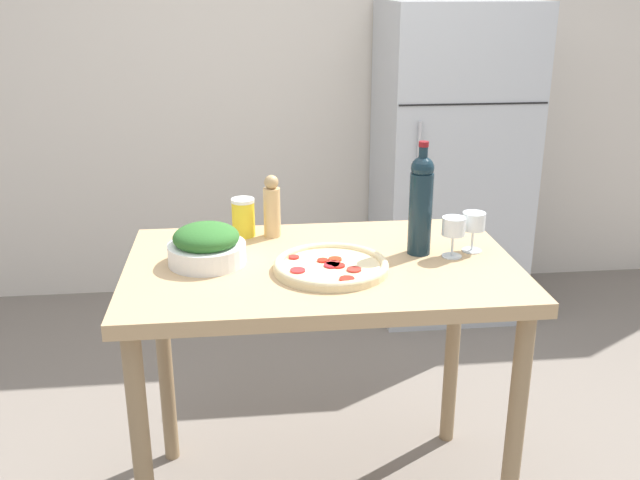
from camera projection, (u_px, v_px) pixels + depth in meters
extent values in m
cube|color=silver|center=(281.00, 71.00, 4.03)|extent=(6.40, 0.06, 2.60)
cube|color=#B7BCC1|center=(449.00, 162.00, 3.91)|extent=(0.76, 0.70, 1.69)
cube|color=black|center=(474.00, 104.00, 3.45)|extent=(0.74, 0.01, 0.01)
cylinder|color=#B2B2B7|center=(417.00, 197.00, 3.57)|extent=(0.02, 0.02, 0.76)
cube|color=tan|center=(321.00, 269.00, 2.27)|extent=(1.23, 0.78, 0.05)
cylinder|color=#967A55|center=(143.00, 468.00, 2.06)|extent=(0.06, 0.06, 0.89)
cylinder|color=#967A55|center=(514.00, 442.00, 2.18)|extent=(0.06, 0.06, 0.89)
cylinder|color=#967A55|center=(164.00, 357.00, 2.67)|extent=(0.06, 0.06, 0.89)
cylinder|color=#967A55|center=(453.00, 342.00, 2.79)|extent=(0.06, 0.06, 0.89)
cylinder|color=#142833|center=(420.00, 214.00, 2.29)|extent=(0.08, 0.08, 0.27)
sphere|color=#142833|center=(423.00, 168.00, 2.24)|extent=(0.07, 0.07, 0.07)
cylinder|color=#142833|center=(423.00, 157.00, 2.23)|extent=(0.03, 0.03, 0.07)
cylinder|color=maroon|center=(424.00, 144.00, 2.21)|extent=(0.03, 0.03, 0.02)
cylinder|color=silver|center=(452.00, 256.00, 2.30)|extent=(0.06, 0.06, 0.00)
cylinder|color=silver|center=(453.00, 246.00, 2.29)|extent=(0.01, 0.01, 0.07)
cylinder|color=white|center=(454.00, 227.00, 2.27)|extent=(0.08, 0.08, 0.06)
cylinder|color=maroon|center=(454.00, 232.00, 2.27)|extent=(0.07, 0.07, 0.02)
cylinder|color=silver|center=(472.00, 250.00, 2.35)|extent=(0.06, 0.06, 0.00)
cylinder|color=silver|center=(472.00, 240.00, 2.34)|extent=(0.01, 0.01, 0.07)
cylinder|color=white|center=(474.00, 221.00, 2.32)|extent=(0.08, 0.08, 0.06)
cylinder|color=maroon|center=(473.00, 229.00, 2.33)|extent=(0.07, 0.07, 0.01)
cylinder|color=tan|center=(272.00, 212.00, 2.47)|extent=(0.06, 0.06, 0.17)
sphere|color=tan|center=(271.00, 182.00, 2.43)|extent=(0.05, 0.05, 0.05)
cylinder|color=white|center=(207.00, 253.00, 2.24)|extent=(0.24, 0.24, 0.06)
ellipsoid|color=#2D6628|center=(206.00, 237.00, 2.22)|extent=(0.21, 0.21, 0.09)
cylinder|color=beige|center=(331.00, 268.00, 2.19)|extent=(0.35, 0.35, 0.02)
torus|color=beige|center=(331.00, 265.00, 2.19)|extent=(0.35, 0.35, 0.02)
cylinder|color=red|center=(294.00, 258.00, 2.24)|extent=(0.03, 0.03, 0.01)
cylinder|color=red|center=(335.00, 259.00, 2.23)|extent=(0.04, 0.04, 0.01)
cylinder|color=red|center=(354.00, 270.00, 2.15)|extent=(0.04, 0.04, 0.01)
cylinder|color=red|center=(333.00, 264.00, 2.19)|extent=(0.04, 0.04, 0.01)
cylinder|color=red|center=(321.00, 260.00, 2.22)|extent=(0.03, 0.03, 0.01)
cylinder|color=red|center=(338.00, 266.00, 2.18)|extent=(0.04, 0.04, 0.01)
cylinder|color=red|center=(298.00, 270.00, 2.14)|extent=(0.05, 0.05, 0.01)
cylinder|color=red|center=(347.00, 279.00, 2.08)|extent=(0.05, 0.05, 0.01)
cylinder|color=red|center=(332.00, 265.00, 2.18)|extent=(0.05, 0.05, 0.01)
cylinder|color=yellow|center=(243.00, 219.00, 2.48)|extent=(0.08, 0.08, 0.12)
cylinder|color=white|center=(243.00, 200.00, 2.45)|extent=(0.08, 0.08, 0.01)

